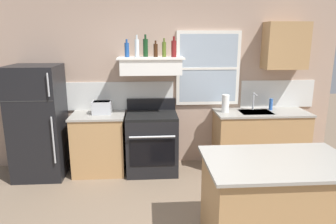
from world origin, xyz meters
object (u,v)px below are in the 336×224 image
bottle_brown_stout (156,50)px  kitchen_island (275,204)px  stove_range (152,142)px  bottle_dark_green_wine (146,47)px  paper_towel_roll (225,104)px  dish_soap_bottle (271,104)px  bottle_olive_oil_square (164,49)px  bottle_clear_tall (137,48)px  toaster (102,107)px  bottle_red_label_wine (174,48)px  refrigerator (39,122)px  bottle_blue_liqueur (127,50)px

bottle_brown_stout → kitchen_island: bearing=-61.0°
stove_range → bottle_dark_green_wine: (-0.07, 0.16, 1.42)m
paper_towel_roll → dish_soap_bottle: bearing=7.6°
bottle_dark_green_wine → dish_soap_bottle: size_ratio=1.79×
dish_soap_bottle → bottle_olive_oil_square: bearing=-178.9°
bottle_clear_tall → bottle_dark_green_wine: bottle_dark_green_wine is taller
bottle_dark_green_wine → bottle_brown_stout: (0.15, -0.04, -0.04)m
bottle_clear_tall → dish_soap_bottle: bearing=2.0°
toaster → bottle_red_label_wine: bottle_red_label_wine is taller
bottle_clear_tall → paper_towel_roll: size_ratio=1.17×
kitchen_island → paper_towel_roll: bearing=91.2°
bottle_clear_tall → dish_soap_bottle: bottle_clear_tall is taller
refrigerator → bottle_brown_stout: bearing=4.6°
bottle_clear_tall → kitchen_island: 2.76m
paper_towel_roll → dish_soap_bottle: 0.76m
bottle_blue_liqueur → bottle_dark_green_wine: 0.28m
dish_soap_bottle → paper_towel_roll: bearing=-172.4°
bottle_red_label_wine → dish_soap_bottle: size_ratio=1.63×
refrigerator → stove_range: refrigerator is taller
bottle_blue_liqueur → bottle_dark_green_wine: (0.27, 0.05, 0.03)m
bottle_clear_tall → dish_soap_bottle: 2.26m
refrigerator → bottle_dark_green_wine: bearing=6.5°
refrigerator → bottle_olive_oil_square: bottle_olive_oil_square is taller
bottle_brown_stout → bottle_clear_tall: bearing=-169.6°
stove_range → paper_towel_roll: paper_towel_roll is taller
bottle_blue_liqueur → dish_soap_bottle: size_ratio=1.42×
bottle_clear_tall → kitchen_island: bottle_clear_tall is taller
bottle_red_label_wine → stove_range: bearing=-170.6°
dish_soap_bottle → kitchen_island: bearing=-109.6°
toaster → bottle_olive_oil_square: bottle_olive_oil_square is taller
bottle_dark_green_wine → bottle_brown_stout: bottle_dark_green_wine is taller
kitchen_island → toaster: bearing=134.6°
stove_range → bottle_clear_tall: size_ratio=3.44×
bottle_olive_oil_square → dish_soap_bottle: bearing=1.1°
toaster → bottle_clear_tall: bottle_clear_tall is taller
stove_range → paper_towel_roll: bearing=1.9°
stove_range → bottle_red_label_wine: bottle_red_label_wine is taller
bottle_brown_stout → bottle_dark_green_wine: bearing=164.5°
bottle_brown_stout → dish_soap_bottle: bearing=0.7°
refrigerator → paper_towel_roll: size_ratio=6.10×
stove_range → paper_towel_roll: size_ratio=4.04×
toaster → dish_soap_bottle: (2.62, 0.07, -0.01)m
bottle_blue_liqueur → stove_range: bearing=-17.5°
toaster → paper_towel_roll: bearing=-1.0°
refrigerator → dish_soap_bottle: size_ratio=9.15×
toaster → bottle_olive_oil_square: bearing=2.2°
toaster → bottle_brown_stout: bearing=3.2°
bottle_clear_tall → bottle_brown_stout: bottle_clear_tall is taller
bottle_dark_green_wine → kitchen_island: bearing=-58.4°
bottle_blue_liqueur → bottle_olive_oil_square: (0.54, -0.00, 0.01)m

